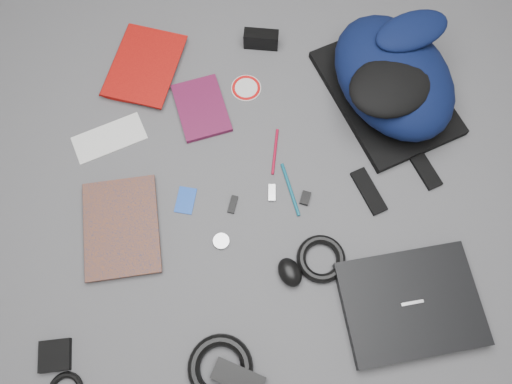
{
  "coord_description": "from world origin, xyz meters",
  "views": [
    {
      "loc": [
        -0.01,
        -0.47,
        1.3
      ],
      "look_at": [
        0.0,
        0.0,
        0.02
      ],
      "focal_mm": 35.0,
      "sensor_mm": 36.0,
      "label": 1
    }
  ],
  "objects_px": {
    "laptop": "(410,304)",
    "pouch": "(55,355)",
    "backpack": "(393,76)",
    "mouse": "(290,272)",
    "textbook_red": "(114,59)",
    "dvd_case": "(201,108)",
    "power_brick": "(238,378)",
    "compact_camera": "(261,39)",
    "comic_book": "(84,233)"
  },
  "relations": [
    {
      "from": "laptop",
      "to": "pouch",
      "type": "height_order",
      "value": "laptop"
    },
    {
      "from": "backpack",
      "to": "mouse",
      "type": "relative_size",
      "value": 5.87
    },
    {
      "from": "textbook_red",
      "to": "dvd_case",
      "type": "height_order",
      "value": "textbook_red"
    },
    {
      "from": "backpack",
      "to": "dvd_case",
      "type": "xyz_separation_m",
      "value": [
        -0.55,
        -0.04,
        -0.09
      ]
    },
    {
      "from": "laptop",
      "to": "power_brick",
      "type": "bearing_deg",
      "value": -167.92
    },
    {
      "from": "mouse",
      "to": "pouch",
      "type": "xyz_separation_m",
      "value": [
        -0.59,
        -0.19,
        -0.01
      ]
    },
    {
      "from": "backpack",
      "to": "mouse",
      "type": "xyz_separation_m",
      "value": [
        -0.31,
        -0.53,
        -0.08
      ]
    },
    {
      "from": "power_brick",
      "to": "textbook_red",
      "type": "bearing_deg",
      "value": 135.77
    },
    {
      "from": "power_brick",
      "to": "dvd_case",
      "type": "bearing_deg",
      "value": 121.6
    },
    {
      "from": "laptop",
      "to": "compact_camera",
      "type": "bearing_deg",
      "value": 105.36
    },
    {
      "from": "textbook_red",
      "to": "comic_book",
      "type": "xyz_separation_m",
      "value": [
        -0.04,
        -0.55,
        -0.0
      ]
    },
    {
      "from": "mouse",
      "to": "dvd_case",
      "type": "bearing_deg",
      "value": 91.07
    },
    {
      "from": "textbook_red",
      "to": "pouch",
      "type": "distance_m",
      "value": 0.86
    },
    {
      "from": "backpack",
      "to": "compact_camera",
      "type": "height_order",
      "value": "backpack"
    },
    {
      "from": "mouse",
      "to": "backpack",
      "type": "bearing_deg",
      "value": 35.14
    },
    {
      "from": "backpack",
      "to": "pouch",
      "type": "relative_size",
      "value": 6.17
    },
    {
      "from": "laptop",
      "to": "mouse",
      "type": "relative_size",
      "value": 4.27
    },
    {
      "from": "compact_camera",
      "to": "power_brick",
      "type": "bearing_deg",
      "value": -88.19
    },
    {
      "from": "compact_camera",
      "to": "power_brick",
      "type": "distance_m",
      "value": 0.98
    },
    {
      "from": "textbook_red",
      "to": "comic_book",
      "type": "height_order",
      "value": "textbook_red"
    },
    {
      "from": "dvd_case",
      "to": "compact_camera",
      "type": "xyz_separation_m",
      "value": [
        0.18,
        0.22,
        0.02
      ]
    },
    {
      "from": "compact_camera",
      "to": "pouch",
      "type": "height_order",
      "value": "compact_camera"
    },
    {
      "from": "comic_book",
      "to": "power_brick",
      "type": "bearing_deg",
      "value": -49.23
    },
    {
      "from": "compact_camera",
      "to": "pouch",
      "type": "relative_size",
      "value": 1.39
    },
    {
      "from": "comic_book",
      "to": "mouse",
      "type": "xyz_separation_m",
      "value": [
        0.55,
        -0.12,
        0.01
      ]
    },
    {
      "from": "comic_book",
      "to": "textbook_red",
      "type": "bearing_deg",
      "value": 78.88
    },
    {
      "from": "laptop",
      "to": "dvd_case",
      "type": "height_order",
      "value": "laptop"
    },
    {
      "from": "laptop",
      "to": "comic_book",
      "type": "relative_size",
      "value": 1.24
    },
    {
      "from": "dvd_case",
      "to": "power_brick",
      "type": "xyz_separation_m",
      "value": [
        0.1,
        -0.75,
        0.01
      ]
    },
    {
      "from": "mouse",
      "to": "pouch",
      "type": "height_order",
      "value": "mouse"
    },
    {
      "from": "mouse",
      "to": "pouch",
      "type": "distance_m",
      "value": 0.62
    },
    {
      "from": "backpack",
      "to": "mouse",
      "type": "distance_m",
      "value": 0.62
    },
    {
      "from": "pouch",
      "to": "compact_camera",
      "type": "bearing_deg",
      "value": 59.78
    },
    {
      "from": "laptop",
      "to": "pouch",
      "type": "distance_m",
      "value": 0.9
    },
    {
      "from": "mouse",
      "to": "textbook_red",
      "type": "bearing_deg",
      "value": 102.64
    },
    {
      "from": "textbook_red",
      "to": "laptop",
      "type": "bearing_deg",
      "value": -27.33
    },
    {
      "from": "backpack",
      "to": "textbook_red",
      "type": "xyz_separation_m",
      "value": [
        -0.82,
        0.13,
        -0.08
      ]
    },
    {
      "from": "backpack",
      "to": "comic_book",
      "type": "distance_m",
      "value": 0.96
    },
    {
      "from": "compact_camera",
      "to": "mouse",
      "type": "distance_m",
      "value": 0.72
    },
    {
      "from": "pouch",
      "to": "power_brick",
      "type": "bearing_deg",
      "value": -7.62
    },
    {
      "from": "textbook_red",
      "to": "compact_camera",
      "type": "height_order",
      "value": "compact_camera"
    },
    {
      "from": "dvd_case",
      "to": "power_brick",
      "type": "relative_size",
      "value": 1.54
    },
    {
      "from": "compact_camera",
      "to": "mouse",
      "type": "height_order",
      "value": "compact_camera"
    },
    {
      "from": "comic_book",
      "to": "dvd_case",
      "type": "relative_size",
      "value": 1.41
    },
    {
      "from": "dvd_case",
      "to": "laptop",
      "type": "bearing_deg",
      "value": -62.74
    },
    {
      "from": "power_brick",
      "to": "pouch",
      "type": "relative_size",
      "value": 1.66
    },
    {
      "from": "dvd_case",
      "to": "backpack",
      "type": "bearing_deg",
      "value": -11.73
    },
    {
      "from": "dvd_case",
      "to": "pouch",
      "type": "height_order",
      "value": "pouch"
    },
    {
      "from": "compact_camera",
      "to": "mouse",
      "type": "relative_size",
      "value": 1.32
    },
    {
      "from": "backpack",
      "to": "dvd_case",
      "type": "height_order",
      "value": "backpack"
    }
  ]
}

